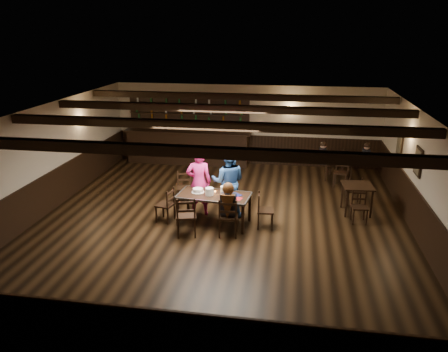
% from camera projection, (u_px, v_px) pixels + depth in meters
% --- Properties ---
extents(ground, '(10.00, 10.00, 0.00)m').
position_uv_depth(ground, '(221.00, 222.00, 10.66)').
color(ground, black).
rests_on(ground, ground).
extents(room_shell, '(9.02, 10.02, 2.71)m').
position_uv_depth(room_shell, '(222.00, 152.00, 10.13)').
color(room_shell, beige).
rests_on(room_shell, ground).
extents(dining_table, '(1.79, 1.03, 0.75)m').
position_uv_depth(dining_table, '(214.00, 197.00, 10.34)').
color(dining_table, black).
rests_on(dining_table, ground).
extents(chair_near_left, '(0.53, 0.52, 0.95)m').
position_uv_depth(chair_near_left, '(186.00, 214.00, 9.73)').
color(chair_near_left, black).
rests_on(chair_near_left, ground).
extents(chair_near_right, '(0.47, 0.45, 0.92)m').
position_uv_depth(chair_near_right, '(228.00, 215.00, 9.72)').
color(chair_near_right, black).
rests_on(chair_near_right, ground).
extents(chair_end_left, '(0.45, 0.47, 0.85)m').
position_uv_depth(chair_end_left, '(168.00, 202.00, 10.52)').
color(chair_end_left, black).
rests_on(chair_end_left, ground).
extents(chair_end_right, '(0.41, 0.43, 0.85)m').
position_uv_depth(chair_end_right, '(262.00, 208.00, 10.21)').
color(chair_end_right, black).
rests_on(chair_end_right, ground).
extents(chair_far_pushed, '(0.48, 0.47, 0.85)m').
position_uv_depth(chair_far_pushed, '(184.00, 184.00, 11.75)').
color(chair_far_pushed, black).
rests_on(chair_far_pushed, ground).
extents(woman_pink, '(0.70, 0.53, 1.70)m').
position_uv_depth(woman_pink, '(199.00, 182.00, 10.82)').
color(woman_pink, '#E3237A').
rests_on(woman_pink, ground).
extents(man_blue, '(0.88, 0.70, 1.76)m').
position_uv_depth(man_blue, '(228.00, 182.00, 10.79)').
color(man_blue, '#244D84').
rests_on(man_blue, ground).
extents(seated_person, '(0.35, 0.52, 0.84)m').
position_uv_depth(seated_person, '(228.00, 201.00, 9.68)').
color(seated_person, black).
rests_on(seated_person, ground).
extents(cake, '(0.31, 0.31, 0.10)m').
position_uv_depth(cake, '(198.00, 191.00, 10.44)').
color(cake, white).
rests_on(cake, dining_table).
extents(plate_stack_a, '(0.19, 0.19, 0.18)m').
position_uv_depth(plate_stack_a, '(209.00, 191.00, 10.25)').
color(plate_stack_a, white).
rests_on(plate_stack_a, dining_table).
extents(plate_stack_b, '(0.18, 0.18, 0.21)m').
position_uv_depth(plate_stack_b, '(224.00, 191.00, 10.26)').
color(plate_stack_b, white).
rests_on(plate_stack_b, dining_table).
extents(tea_light, '(0.05, 0.05, 0.06)m').
position_uv_depth(tea_light, '(215.00, 192.00, 10.40)').
color(tea_light, '#A5A8AD').
rests_on(tea_light, dining_table).
extents(salt_shaker, '(0.04, 0.04, 0.09)m').
position_uv_depth(salt_shaker, '(229.00, 196.00, 10.10)').
color(salt_shaker, silver).
rests_on(salt_shaker, dining_table).
extents(pepper_shaker, '(0.04, 0.04, 0.09)m').
position_uv_depth(pepper_shaker, '(229.00, 196.00, 10.11)').
color(pepper_shaker, '#A5A8AD').
rests_on(pepper_shaker, dining_table).
extents(drink_glass, '(0.07, 0.07, 0.12)m').
position_uv_depth(drink_glass, '(228.00, 191.00, 10.37)').
color(drink_glass, silver).
rests_on(drink_glass, dining_table).
extents(menu_red, '(0.35, 0.29, 0.00)m').
position_uv_depth(menu_red, '(236.00, 198.00, 10.08)').
color(menu_red, maroon).
rests_on(menu_red, dining_table).
extents(menu_blue, '(0.33, 0.33, 0.00)m').
position_uv_depth(menu_blue, '(236.00, 195.00, 10.30)').
color(menu_blue, '#0D1145').
rests_on(menu_blue, dining_table).
extents(bar_counter, '(4.38, 0.70, 2.20)m').
position_uv_depth(bar_counter, '(188.00, 142.00, 15.14)').
color(bar_counter, black).
rests_on(bar_counter, ground).
extents(back_table_a, '(0.79, 0.79, 0.75)m').
position_uv_depth(back_table_a, '(357.00, 189.00, 10.97)').
color(back_table_a, black).
rests_on(back_table_a, ground).
extents(back_table_b, '(0.98, 0.98, 0.75)m').
position_uv_depth(back_table_b, '(340.00, 159.00, 13.45)').
color(back_table_b, black).
rests_on(back_table_b, ground).
extents(bg_patron_left, '(0.21, 0.34, 0.69)m').
position_uv_depth(bg_patron_left, '(323.00, 153.00, 13.57)').
color(bg_patron_left, black).
rests_on(bg_patron_left, ground).
extents(bg_patron_right, '(0.21, 0.34, 0.69)m').
position_uv_depth(bg_patron_right, '(366.00, 154.00, 13.45)').
color(bg_patron_right, black).
rests_on(bg_patron_right, ground).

